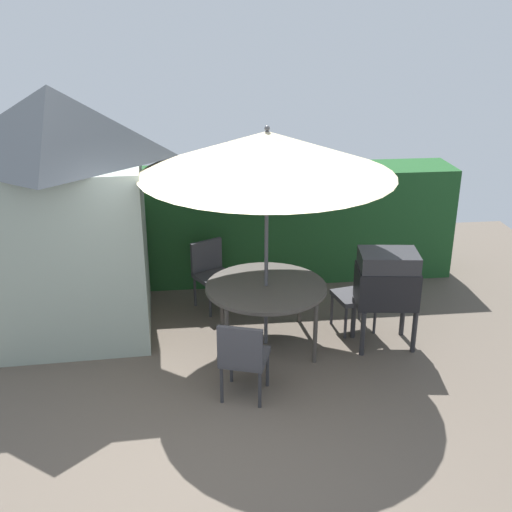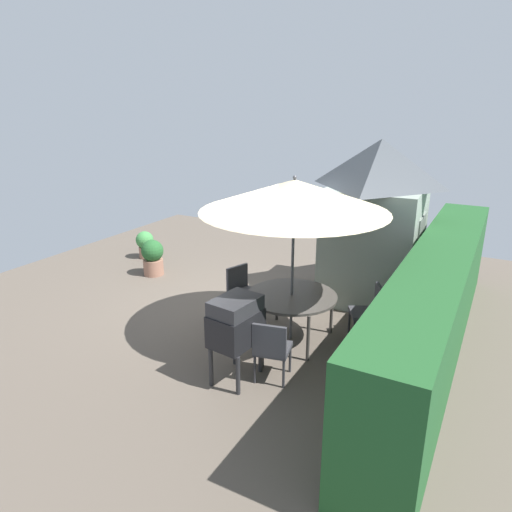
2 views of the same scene
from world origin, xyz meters
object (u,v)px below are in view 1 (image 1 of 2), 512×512
(bbq_grill, at_px, (387,280))
(garden_shed, at_px, (61,213))
(patio_umbrella, at_px, (267,153))
(chair_toward_hedge, at_px, (361,290))
(patio_table, at_px, (266,289))
(chair_far_side, at_px, (243,355))
(chair_near_shed, at_px, (211,270))

(bbq_grill, bearing_deg, garden_shed, 167.60)
(patio_umbrella, bearing_deg, chair_toward_hedge, 12.13)
(bbq_grill, bearing_deg, patio_table, 172.35)
(chair_toward_hedge, bearing_deg, patio_table, -167.87)
(bbq_grill, xyz_separation_m, chair_far_side, (-1.77, -0.94, -0.33))
(garden_shed, bearing_deg, bbq_grill, -12.40)
(chair_toward_hedge, bearing_deg, chair_far_side, -138.99)
(garden_shed, xyz_separation_m, patio_table, (2.36, -0.64, -0.83))
(patio_table, distance_m, chair_near_shed, 1.28)
(garden_shed, relative_size, chair_far_side, 3.35)
(garden_shed, xyz_separation_m, chair_far_side, (1.98, -1.77, -1.02))
(patio_umbrella, bearing_deg, patio_table, 0.00)
(garden_shed, height_order, patio_umbrella, garden_shed)
(patio_umbrella, xyz_separation_m, chair_toward_hedge, (1.22, 0.26, -1.82))
(garden_shed, distance_m, chair_near_shed, 2.10)
(chair_near_shed, distance_m, chair_toward_hedge, 2.00)
(garden_shed, distance_m, patio_umbrella, 2.57)
(chair_far_side, bearing_deg, garden_shed, 138.28)
(patio_umbrella, bearing_deg, garden_shed, 164.87)
(patio_umbrella, xyz_separation_m, bbq_grill, (1.39, -0.19, -1.49))
(garden_shed, relative_size, patio_umbrella, 1.07)
(garden_shed, xyz_separation_m, patio_umbrella, (2.36, -0.64, 0.80))
(garden_shed, distance_m, chair_far_side, 2.85)
(patio_table, distance_m, chair_toward_hedge, 1.26)
(chair_near_shed, xyz_separation_m, chair_toward_hedge, (1.82, -0.85, 0.00))
(patio_table, height_order, chair_toward_hedge, chair_toward_hedge)
(chair_near_shed, bearing_deg, bbq_grill, -33.13)
(bbq_grill, bearing_deg, chair_toward_hedge, 111.03)
(garden_shed, xyz_separation_m, chair_toward_hedge, (3.58, -0.38, -1.02))
(patio_umbrella, xyz_separation_m, chair_near_shed, (-0.60, 1.11, -1.82))
(chair_near_shed, bearing_deg, chair_far_side, -84.49)
(chair_far_side, relative_size, chair_toward_hedge, 1.00)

